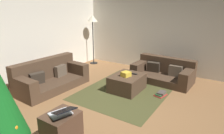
# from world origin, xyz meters

# --- Properties ---
(ground_plane) EXTENTS (6.40, 6.40, 0.00)m
(ground_plane) POSITION_xyz_m (0.00, 0.00, 0.00)
(ground_plane) COLOR brown
(rear_partition) EXTENTS (6.40, 0.12, 2.60)m
(rear_partition) POSITION_xyz_m (0.00, 3.14, 1.30)
(rear_partition) COLOR silver
(rear_partition) RESTS_ON ground_plane
(corner_partition) EXTENTS (0.12, 6.40, 2.60)m
(corner_partition) POSITION_xyz_m (3.14, 0.00, 1.30)
(corner_partition) COLOR silver
(corner_partition) RESTS_ON ground_plane
(couch_left) EXTENTS (1.90, 0.95, 0.76)m
(couch_left) POSITION_xyz_m (0.12, 2.26, 0.29)
(couch_left) COLOR #473323
(couch_left) RESTS_ON ground_plane
(couch_right) EXTENTS (0.95, 1.69, 0.66)m
(couch_right) POSITION_xyz_m (2.25, -0.09, 0.25)
(couch_right) COLOR #473323
(couch_right) RESTS_ON ground_plane
(ottoman) EXTENTS (0.88, 0.70, 0.41)m
(ottoman) POSITION_xyz_m (1.07, 0.46, 0.20)
(ottoman) COLOR #473323
(ottoman) RESTS_ON ground_plane
(gift_box) EXTENTS (0.25, 0.24, 0.12)m
(gift_box) POSITION_xyz_m (0.99, 0.46, 0.47)
(gift_box) COLOR gold
(gift_box) RESTS_ON ottoman
(tv_remote) EXTENTS (0.06, 0.16, 0.02)m
(tv_remote) POSITION_xyz_m (1.24, 0.35, 0.42)
(tv_remote) COLOR black
(tv_remote) RESTS_ON ottoman
(side_table) EXTENTS (0.52, 0.44, 0.52)m
(side_table) POSITION_xyz_m (-1.29, 0.33, 0.26)
(side_table) COLOR #4C3323
(side_table) RESTS_ON ground_plane
(laptop) EXTENTS (0.42, 0.47, 0.18)m
(laptop) POSITION_xyz_m (-1.30, 0.27, 0.58)
(laptop) COLOR silver
(laptop) RESTS_ON side_table
(book_stack) EXTENTS (0.34, 0.27, 0.10)m
(book_stack) POSITION_xyz_m (1.23, -0.39, 0.05)
(book_stack) COLOR #B7332D
(book_stack) RESTS_ON ground_plane
(corner_lamp) EXTENTS (0.36, 0.36, 1.79)m
(corner_lamp) POSITION_xyz_m (2.57, 2.72, 1.53)
(corner_lamp) COLOR black
(corner_lamp) RESTS_ON ground_plane
(area_rug) EXTENTS (2.60, 2.00, 0.01)m
(area_rug) POSITION_xyz_m (1.07, 0.46, 0.00)
(area_rug) COLOR #424221
(area_rug) RESTS_ON ground_plane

